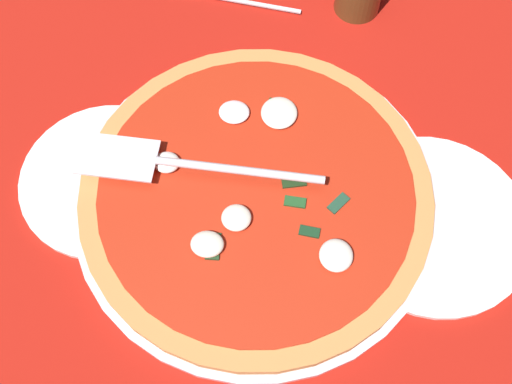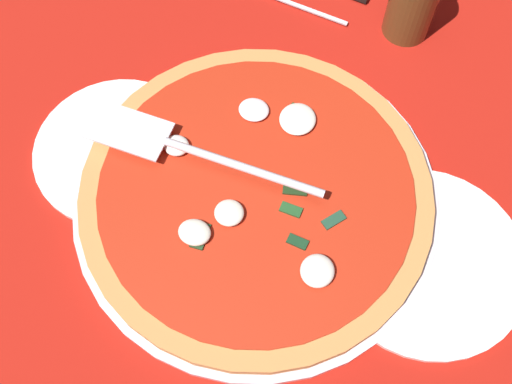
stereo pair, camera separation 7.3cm
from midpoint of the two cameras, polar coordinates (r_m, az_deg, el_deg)
The scene contains 7 objects.
ground_plane at distance 73.51cm, azimuth 2.30°, elevation -4.06°, with size 103.88×103.88×0.80cm, color #A9180F.
checker_pattern at distance 73.09cm, azimuth 2.31°, elevation -3.92°, with size 103.88×103.88×0.10cm.
pizza_pan at distance 74.13cm, azimuth 2.79°, elevation -0.83°, with size 43.33×43.33×1.23cm, color silver.
dinner_plate_left at distance 78.37cm, azimuth -9.97°, elevation 3.53°, with size 20.83×20.83×1.00cm, color white.
dinner_plate_right at distance 74.81cm, azimuth 18.01°, elevation -6.24°, with size 23.03×23.03×1.00cm, color white.
pizza at distance 72.80cm, azimuth 2.84°, elevation -0.33°, with size 41.47×41.47×3.04cm.
pizza_server at distance 72.56cm, azimuth -3.21°, elevation 3.57°, with size 29.38×5.97×1.00cm.
Camera 2 is at (9.38, -26.25, 67.72)cm, focal length 43.69 mm.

